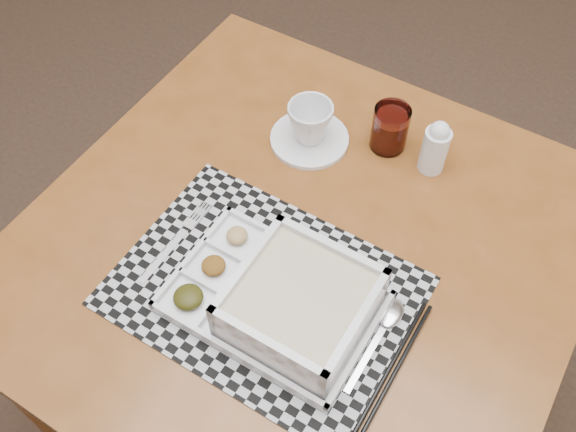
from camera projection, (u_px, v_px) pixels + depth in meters
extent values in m
cube|color=#5B3110|center=(301.00, 249.00, 1.10)|extent=(0.96, 0.96, 0.04)
cylinder|color=#5B3110|center=(23.00, 396.00, 1.30)|extent=(0.05, 0.05, 0.64)
cylinder|color=#5B3110|center=(246.00, 141.00, 1.70)|extent=(0.05, 0.05, 0.64)
cylinder|color=#5B3110|center=(544.00, 280.00, 1.46)|extent=(0.05, 0.05, 0.64)
cube|color=#5B3110|center=(396.00, 129.00, 1.34)|extent=(0.78, 0.07, 0.07)
cube|color=#5B3110|center=(131.00, 177.00, 1.26)|extent=(0.07, 0.78, 0.07)
cube|color=#5B3110|center=(509.00, 373.00, 1.03)|extent=(0.07, 0.78, 0.07)
cube|color=#A0A1A8|center=(264.00, 291.00, 1.03)|extent=(0.49, 0.37, 0.00)
cube|color=silver|center=(273.00, 302.00, 1.01)|extent=(0.33, 0.24, 0.01)
cube|color=silver|center=(307.00, 250.00, 1.06)|extent=(0.32, 0.03, 0.01)
cube|color=silver|center=(235.00, 353.00, 0.95)|extent=(0.32, 0.03, 0.01)
cube|color=silver|center=(193.00, 255.00, 1.05)|extent=(0.02, 0.22, 0.01)
cube|color=silver|center=(361.00, 347.00, 0.96)|extent=(0.02, 0.22, 0.01)
cube|color=silver|center=(233.00, 277.00, 1.03)|extent=(0.02, 0.20, 0.01)
cube|color=silver|center=(199.00, 281.00, 1.02)|extent=(0.08, 0.01, 0.01)
cube|color=silver|center=(224.00, 251.00, 1.06)|extent=(0.08, 0.01, 0.01)
ellipsoid|color=black|center=(188.00, 297.00, 1.00)|extent=(0.05, 0.05, 0.02)
ellipsoid|color=#522C0D|center=(213.00, 266.00, 1.03)|extent=(0.04, 0.04, 0.02)
ellipsoid|color=#9C7747|center=(237.00, 235.00, 1.07)|extent=(0.04, 0.04, 0.02)
cube|color=silver|center=(300.00, 314.00, 0.99)|extent=(0.21, 0.21, 0.01)
cube|color=silver|center=(331.00, 258.00, 1.01)|extent=(0.20, 0.02, 0.08)
cube|color=silver|center=(267.00, 353.00, 0.91)|extent=(0.20, 0.02, 0.08)
cube|color=silver|center=(249.00, 275.00, 0.99)|extent=(0.02, 0.20, 0.08)
cube|color=silver|center=(355.00, 333.00, 0.93)|extent=(0.02, 0.20, 0.08)
cube|color=tan|center=(300.00, 304.00, 0.96)|extent=(0.19, 0.19, 0.07)
cube|color=silver|center=(163.00, 255.00, 1.07)|extent=(0.02, 0.12, 0.00)
cube|color=silver|center=(190.00, 224.00, 1.10)|extent=(0.02, 0.02, 0.00)
cube|color=silver|center=(196.00, 210.00, 1.12)|extent=(0.01, 0.04, 0.00)
cube|color=silver|center=(198.00, 211.00, 1.12)|extent=(0.01, 0.04, 0.00)
cube|color=silver|center=(201.00, 213.00, 1.12)|extent=(0.01, 0.04, 0.00)
cube|color=silver|center=(204.00, 214.00, 1.12)|extent=(0.01, 0.04, 0.00)
cube|color=silver|center=(365.00, 360.00, 0.96)|extent=(0.02, 0.12, 0.00)
ellipsoid|color=silver|center=(392.00, 313.00, 1.00)|extent=(0.04, 0.06, 0.01)
cylinder|color=black|center=(391.00, 365.00, 0.95)|extent=(0.02, 0.24, 0.01)
cylinder|color=black|center=(397.00, 368.00, 0.95)|extent=(0.02, 0.24, 0.01)
cylinder|color=silver|center=(309.00, 139.00, 1.22)|extent=(0.15, 0.15, 0.01)
imported|color=silver|center=(310.00, 123.00, 1.18)|extent=(0.10, 0.10, 0.08)
cylinder|color=white|center=(390.00, 128.00, 1.18)|extent=(0.07, 0.07, 0.09)
cylinder|color=#3D0904|center=(389.00, 132.00, 1.19)|extent=(0.06, 0.06, 0.07)
cylinder|color=silver|center=(434.00, 150.00, 1.15)|extent=(0.05, 0.05, 0.09)
sphere|color=silver|center=(440.00, 131.00, 1.11)|extent=(0.04, 0.04, 0.04)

